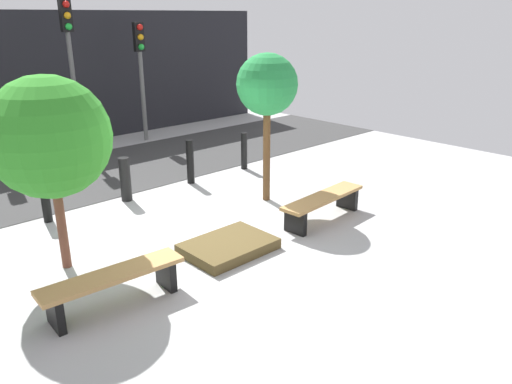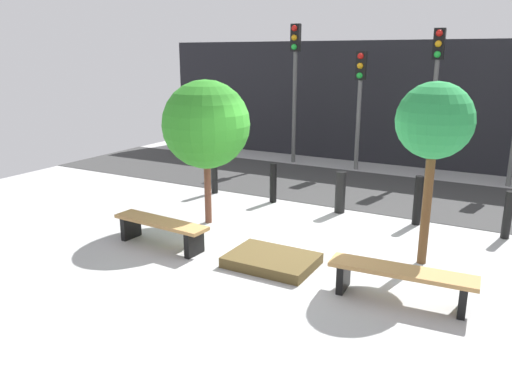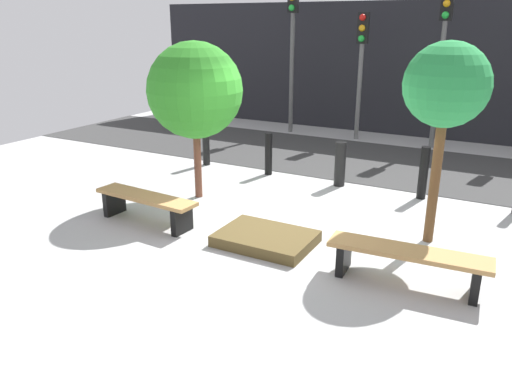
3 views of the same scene
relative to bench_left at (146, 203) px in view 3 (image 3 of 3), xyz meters
name	(u,v)px [view 3 (image 3 of 3)]	position (x,y,z in m)	size (l,w,h in m)	color
ground_plane	(290,224)	(2.07, 1.05, -0.34)	(18.00, 18.00, 0.00)	#A9A9A9
road_strip	(369,161)	(2.07, 5.41, -0.34)	(18.00, 3.62, 0.01)	#373737
building_facade	(410,70)	(2.07, 8.86, 1.48)	(16.20, 0.50, 3.64)	black
bench_left	(146,203)	(0.00, 0.00, 0.00)	(1.87, 0.53, 0.47)	black
bench_right	(407,259)	(4.13, 0.00, 0.00)	(1.97, 0.55, 0.46)	black
planter_bed	(266,239)	(2.07, 0.20, -0.26)	(1.37, 0.98, 0.17)	brown
tree_behind_left_bench	(195,91)	(0.00, 1.46, 1.61)	(1.68, 1.68, 2.80)	brown
tree_behind_right_bench	(446,87)	(4.13, 1.46, 1.92)	(1.16, 1.16, 2.87)	brown
bollard_far_left	(206,142)	(-1.11, 3.35, 0.19)	(0.16, 0.16, 1.07)	black
bollard_left	(268,154)	(0.48, 3.35, 0.11)	(0.16, 0.16, 0.90)	black
bollard_center	(340,164)	(2.07, 3.35, 0.10)	(0.22, 0.22, 0.88)	black
bollard_right	(423,173)	(3.65, 3.35, 0.15)	(0.16, 0.16, 0.98)	black
traffic_light_west	(292,32)	(-0.95, 7.51, 2.46)	(0.28, 0.27, 4.09)	#555555
traffic_light_mid_west	(361,53)	(1.06, 7.50, 1.97)	(0.28, 0.27, 3.32)	slate
traffic_light_mid_east	(443,40)	(3.07, 7.51, 2.33)	(0.28, 0.27, 3.89)	#5B5B5B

